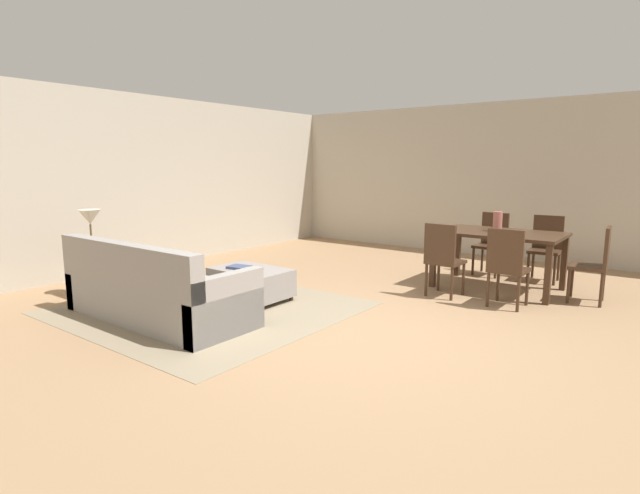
{
  "coord_description": "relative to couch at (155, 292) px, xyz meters",
  "views": [
    {
      "loc": [
        2.51,
        -3.93,
        1.63
      ],
      "look_at": [
        -1.37,
        1.18,
        0.56
      ],
      "focal_mm": 27.95,
      "sensor_mm": 36.0,
      "label": 1
    }
  ],
  "objects": [
    {
      "name": "vase_centerpiece",
      "position": [
        2.42,
        3.58,
        0.6
      ],
      "size": [
        0.12,
        0.12,
        0.26
      ],
      "primitive_type": "cylinder",
      "color": "#B26659",
      "rests_on": "dining_table"
    },
    {
      "name": "dining_chair_far_left",
      "position": [
        2.1,
        4.38,
        0.23
      ],
      "size": [
        0.42,
        0.42,
        0.92
      ],
      "color": "#422B1C",
      "rests_on": "ground_plane"
    },
    {
      "name": "dining_table",
      "position": [
        2.46,
        3.54,
        0.38
      ],
      "size": [
        1.56,
        0.98,
        0.76
      ],
      "color": "#422B1C",
      "rests_on": "ground_plane"
    },
    {
      "name": "dining_chair_head_east",
      "position": [
        3.61,
        3.52,
        0.23
      ],
      "size": [
        0.43,
        0.43,
        0.92
      ],
      "color": "#422B1C",
      "rests_on": "ground_plane"
    },
    {
      "name": "book_on_ottoman",
      "position": [
        0.14,
        1.1,
        0.11
      ],
      "size": [
        0.29,
        0.25,
        0.03
      ],
      "primitive_type": "cube",
      "rotation": [
        0.0,
        0.0,
        0.19
      ],
      "color": "#3F4C72",
      "rests_on": "ottoman_table"
    },
    {
      "name": "wall_left",
      "position": [
        -2.52,
        1.41,
        1.06
      ],
      "size": [
        0.12,
        11.0,
        2.7
      ],
      "primitive_type": "cube",
      "color": "#BCB2A0",
      "rests_on": "ground_plane"
    },
    {
      "name": "ground_plane",
      "position": [
        1.98,
        0.91,
        -0.29
      ],
      "size": [
        10.8,
        10.8,
        0.0
      ],
      "primitive_type": "plane",
      "color": "#9E7A56"
    },
    {
      "name": "table_lamp",
      "position": [
        -1.41,
        0.1,
        0.68
      ],
      "size": [
        0.26,
        0.26,
        0.53
      ],
      "color": "brown",
      "rests_on": "side_table"
    },
    {
      "name": "side_table",
      "position": [
        -1.41,
        0.1,
        0.15
      ],
      "size": [
        0.4,
        0.4,
        0.56
      ],
      "color": "brown",
      "rests_on": "ground_plane"
    },
    {
      "name": "area_rug",
      "position": [
        0.13,
        0.61,
        -0.29
      ],
      "size": [
        3.0,
        2.8,
        0.01
      ],
      "primitive_type": "cube",
      "color": "gray",
      "rests_on": "ground_plane"
    },
    {
      "name": "wall_back",
      "position": [
        1.98,
        5.91,
        1.06
      ],
      "size": [
        9.0,
        0.12,
        2.7
      ],
      "primitive_type": "cube",
      "color": "#BCB2A0",
      "rests_on": "ground_plane"
    },
    {
      "name": "dining_chair_far_right",
      "position": [
        2.85,
        4.42,
        0.23
      ],
      "size": [
        0.42,
        0.42,
        0.92
      ],
      "color": "#422B1C",
      "rests_on": "ground_plane"
    },
    {
      "name": "ottoman_table",
      "position": [
        0.26,
        1.17,
        -0.07
      ],
      "size": [
        0.95,
        0.6,
        0.38
      ],
      "color": "gray",
      "rests_on": "ground_plane"
    },
    {
      "name": "dining_chair_near_right",
      "position": [
        2.83,
        2.69,
        0.23
      ],
      "size": [
        0.41,
        0.41,
        0.92
      ],
      "color": "#422B1C",
      "rests_on": "ground_plane"
    },
    {
      "name": "dining_chair_near_left",
      "position": [
        2.05,
        2.7,
        0.23
      ],
      "size": [
        0.42,
        0.42,
        0.92
      ],
      "color": "#422B1C",
      "rests_on": "ground_plane"
    },
    {
      "name": "couch",
      "position": [
        0.0,
        0.0,
        0.0
      ],
      "size": [
        2.23,
        0.9,
        0.86
      ],
      "color": "gray",
      "rests_on": "ground_plane"
    }
  ]
}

